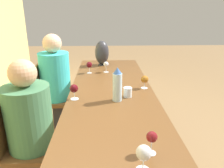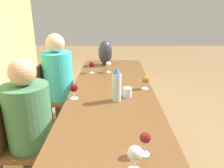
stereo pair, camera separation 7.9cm
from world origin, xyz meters
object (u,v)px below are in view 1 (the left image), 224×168
object	(u,v)px
vase	(102,53)
person_near	(32,127)
wine_glass_1	(144,153)
wine_glass_2	(145,80)
water_tumbler	(128,92)
chair_far	(51,96)
wine_glass_3	(74,89)
wine_glass_5	(152,138)
chair_near	(24,143)
water_bottle	(117,85)
wine_glass_0	(89,65)
person_far	(57,82)
wine_glass_4	(106,65)

from	to	relation	value
vase	person_near	bearing A→B (deg)	158.28
wine_glass_1	wine_glass_2	distance (m)	1.17
water_tumbler	chair_far	size ratio (longest dim) A/B	0.10
vase	wine_glass_1	world-z (taller)	vase
water_tumbler	wine_glass_3	xyz separation A→B (m)	(-0.04, 0.47, 0.05)
person_near	wine_glass_5	bearing A→B (deg)	-123.23
wine_glass_2	wine_glass_3	world-z (taller)	wine_glass_3
wine_glass_3	chair_near	bearing A→B (deg)	119.00
water_bottle	wine_glass_1	world-z (taller)	water_bottle
wine_glass_0	person_near	xyz separation A→B (m)	(-1.01, 0.40, -0.24)
person_near	chair_near	bearing A→B (deg)	90.00
wine_glass_1	person_far	distance (m)	1.85
water_bottle	wine_glass_5	distance (m)	0.74
wine_glass_0	wine_glass_2	bearing A→B (deg)	-133.20
wine_glass_4	person_far	bearing A→B (deg)	94.32
vase	chair_near	bearing A→B (deg)	155.38
person_near	wine_glass_0	bearing A→B (deg)	-21.60
wine_glass_2	wine_glass_4	distance (m)	0.68
vase	person_near	xyz separation A→B (m)	(-1.39, 0.55, -0.31)
wine_glass_5	chair_far	bearing A→B (deg)	30.74
chair_near	person_far	bearing A→B (deg)	-4.70
wine_glass_4	wine_glass_3	bearing A→B (deg)	160.77
wine_glass_1	wine_glass_2	xyz separation A→B (m)	(1.15, -0.21, -0.01)
wine_glass_3	wine_glass_4	xyz separation A→B (m)	(0.82, -0.29, 0.00)
wine_glass_4	chair_far	bearing A→B (deg)	93.81
water_tumbler	person_far	xyz separation A→B (m)	(0.74, 0.79, -0.15)
wine_glass_4	vase	bearing A→B (deg)	8.35
wine_glass_0	person_near	world-z (taller)	person_near
vase	water_tumbler	bearing A→B (deg)	-168.21
wine_glass_1	chair_far	size ratio (longest dim) A/B	0.16
water_bottle	water_tumbler	size ratio (longest dim) A/B	3.39
water_tumbler	wine_glass_0	distance (m)	0.85
water_bottle	chair_near	xyz separation A→B (m)	(-0.18, 0.77, -0.43)
chair_near	wine_glass_3	bearing A→B (deg)	-61.00
wine_glass_4	person_near	world-z (taller)	person_near
vase	wine_glass_2	xyz separation A→B (m)	(-0.92, -0.42, -0.08)
chair_far	person_near	size ratio (longest dim) A/B	0.74
wine_glass_2	person_near	world-z (taller)	person_near
wine_glass_3	wine_glass_5	xyz separation A→B (m)	(-0.77, -0.52, 0.00)
water_tumbler	person_near	size ratio (longest dim) A/B	0.07
wine_glass_3	wine_glass_4	size ratio (longest dim) A/B	1.02
wine_glass_4	person_far	distance (m)	0.64
water_tumbler	person_far	world-z (taller)	person_far
water_bottle	chair_far	distance (m)	1.20
wine_glass_5	person_far	bearing A→B (deg)	28.44
wine_glass_1	wine_glass_4	world-z (taller)	wine_glass_1
vase	wine_glass_2	size ratio (longest dim) A/B	2.57
vase	chair_far	world-z (taller)	vase
wine_glass_2	wine_glass_5	bearing A→B (deg)	171.97
water_tumbler	wine_glass_0	size ratio (longest dim) A/B	0.63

